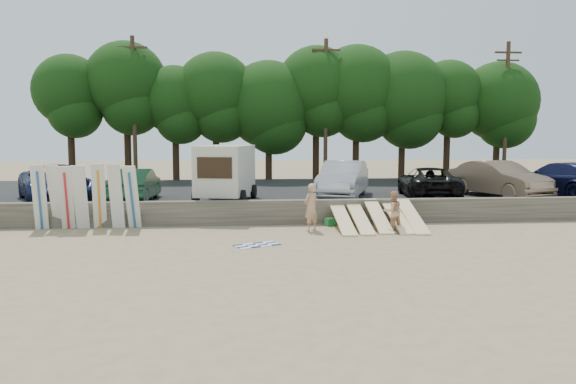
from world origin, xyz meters
The scene contains 29 objects.
ground centered at (0.00, 0.00, 0.00)m, with size 120.00×120.00×0.00m, color tan.
seawall centered at (0.00, 3.00, 0.50)m, with size 44.00×0.50×1.00m, color #6B6356.
parking_lot centered at (0.00, 10.50, 0.35)m, with size 44.00×14.50×0.70m, color #282828.
treeline centered at (0.91, 17.59, 6.34)m, with size 33.42×6.03×8.95m.
utility_poles centered at (2.00, 16.00, 5.43)m, with size 25.80×0.26×9.00m.
box_trailer centered at (-4.18, 5.39, 2.10)m, with size 2.87×4.23×2.49m.
car_0 centered at (-11.84, 6.18, 1.51)m, with size 2.70×5.85×1.63m, color #131B43.
car_1 centered at (-8.21, 5.64, 1.44)m, with size 1.56×4.48×1.48m, color #143822.
car_2 centered at (1.34, 6.46, 1.56)m, with size 1.83×5.23×1.72m, color #AAA9AF.
car_3 centered at (5.41, 6.19, 1.41)m, with size 2.37×5.13×1.43m, color black.
car_4 centered at (8.80, 5.93, 1.56)m, with size 1.82×5.21×1.72m, color #7C644F.
car_5 centered at (11.88, 5.78, 1.54)m, with size 2.34×5.76×1.67m, color #0E1233.
surfboard_upright_0 centered at (-11.24, 2.38, 1.28)m, with size 0.50×0.06×2.60m, color silver.
surfboard_upright_1 centered at (-10.68, 2.56, 1.27)m, with size 0.50×0.06×2.60m, color silver.
surfboard_upright_2 centered at (-10.24, 2.36, 1.25)m, with size 0.50×0.06×2.60m, color silver.
surfboard_upright_3 centered at (-9.72, 2.38, 1.26)m, with size 0.50×0.06×2.60m, color silver.
surfboard_upright_4 centered at (-9.06, 2.56, 1.28)m, with size 0.50×0.06×2.60m, color silver.
surfboard_upright_5 centered at (-8.38, 2.43, 1.28)m, with size 0.50×0.06×2.60m, color silver.
surfboard_upright_6 centered at (-7.76, 2.35, 1.25)m, with size 0.50×0.06×2.60m, color silver.
surfboard_low_0 centered at (0.38, 1.34, 0.41)m, with size 0.56×3.00×0.07m, color #FFE1A0.
surfboard_low_1 centered at (1.07, 1.43, 0.43)m, with size 0.56×3.00×0.07m, color #FFE1A0.
surfboard_low_2 centered at (1.81, 1.58, 0.51)m, with size 0.56×3.00×0.07m, color #FFE1A0.
surfboard_low_3 centered at (2.56, 1.45, 0.45)m, with size 0.56×3.00×0.07m, color #FFE1A0.
surfboard_low_4 centered at (3.11, 1.33, 0.51)m, with size 0.56×3.00×0.07m, color #FFE1A0.
beachgoer_a centered at (-0.88, 1.26, 0.91)m, with size 0.67×0.44×1.83m, color tan.
beachgoer_b centered at (2.19, 0.82, 0.78)m, with size 0.76×0.59×1.56m, color tan.
cooler centered at (0.07, 2.40, 0.16)m, with size 0.38×0.30×0.32m, color #24863E.
gear_bag centered at (1.36, 2.40, 0.11)m, with size 0.30×0.25×0.22m, color #C85617.
beach_towel centered at (-3.04, -1.32, 0.01)m, with size 1.50×1.50×0.00m, color white.
Camera 1 is at (-3.67, -19.78, 3.68)m, focal length 35.00 mm.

